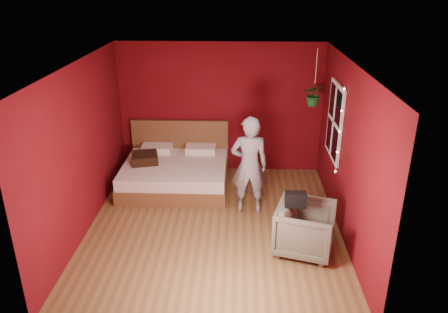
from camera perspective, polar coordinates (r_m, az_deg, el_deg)
floor at (r=7.15m, az=-1.29°, el=-8.98°), size 4.50×4.50×0.00m
room_walls at (r=6.43m, az=-1.42°, el=3.84°), size 4.04×4.54×2.62m
window at (r=7.50m, az=14.24°, el=4.48°), size 0.05×0.97×1.27m
fairy_lights at (r=7.01m, az=14.86°, el=3.13°), size 0.04×0.04×1.45m
bed at (r=8.39m, az=-6.28°, el=-1.93°), size 1.95×1.66×1.07m
person at (r=7.19m, az=3.31°, el=-1.20°), size 0.62×0.42×1.69m
armchair at (r=6.47m, az=10.56°, el=-9.26°), size 1.01×0.99×0.75m
handbag at (r=6.21m, az=9.32°, el=-5.54°), size 0.30×0.16×0.21m
throw_pillow at (r=8.32m, az=-10.30°, el=-0.20°), size 0.57×0.57×0.17m
hanging_plant at (r=7.95m, az=11.68°, el=7.92°), size 0.41×0.37×1.01m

